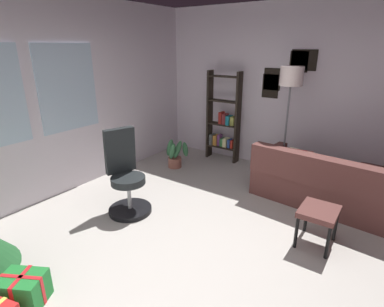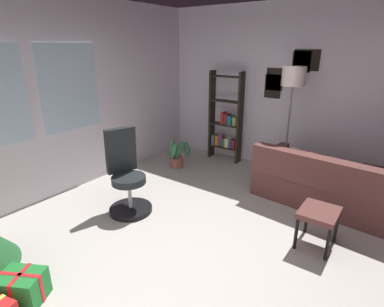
{
  "view_description": "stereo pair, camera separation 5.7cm",
  "coord_description": "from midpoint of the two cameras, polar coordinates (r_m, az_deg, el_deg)",
  "views": [
    {
      "loc": [
        -2.44,
        -1.37,
        2.09
      ],
      "look_at": [
        0.25,
        0.5,
        0.92
      ],
      "focal_mm": 28.44,
      "sensor_mm": 36.0,
      "label": 1
    },
    {
      "loc": [
        -2.4,
        -1.42,
        2.09
      ],
      "look_at": [
        0.25,
        0.5,
        0.92
      ],
      "focal_mm": 28.44,
      "sensor_mm": 36.0,
      "label": 2
    }
  ],
  "objects": [
    {
      "name": "gift_box_green",
      "position": [
        3.18,
        -29.55,
        -21.3
      ],
      "size": [
        0.41,
        0.44,
        0.27
      ],
      "color": "#1E722D",
      "rests_on": "ground_plane"
    },
    {
      "name": "footstool",
      "position": [
        3.6,
        22.22,
        -10.52
      ],
      "size": [
        0.44,
        0.38,
        0.44
      ],
      "color": "brown",
      "rests_on": "ground_plane"
    },
    {
      "name": "wall_right_with_frames",
      "position": [
        5.37,
        19.84,
        10.98
      ],
      "size": [
        0.12,
        5.14,
        2.77
      ],
      "color": "silver",
      "rests_on": "ground_plane"
    },
    {
      "name": "couch",
      "position": [
        4.67,
        26.18,
        -5.46
      ],
      "size": [
        1.65,
        2.23,
        0.77
      ],
      "color": "brown",
      "rests_on": "ground_plane"
    },
    {
      "name": "potted_plant",
      "position": [
        5.45,
        -3.45,
        -0.32
      ],
      "size": [
        0.43,
        0.41,
        0.56
      ],
      "color": "brown",
      "rests_on": "ground_plane"
    },
    {
      "name": "floor_lamp",
      "position": [
        4.88,
        17.67,
        12.08
      ],
      "size": [
        0.34,
        0.34,
        1.8
      ],
      "color": "slate",
      "rests_on": "ground_plane"
    },
    {
      "name": "ground_plane",
      "position": [
        3.52,
        4.09,
        -17.87
      ],
      "size": [
        5.34,
        5.14,
        0.1
      ],
      "primitive_type": "cube",
      "color": "#B0AAA2"
    },
    {
      "name": "bookshelf",
      "position": [
        5.74,
        5.63,
        5.97
      ],
      "size": [
        0.18,
        0.64,
        1.67
      ],
      "color": "black",
      "rests_on": "ground_plane"
    },
    {
      "name": "office_chair",
      "position": [
        4.06,
        -12.64,
        -4.99
      ],
      "size": [
        0.56,
        0.58,
        1.11
      ],
      "color": "black",
      "rests_on": "ground_plane"
    },
    {
      "name": "wall_back_with_windows",
      "position": [
        4.73,
        -24.3,
        9.42
      ],
      "size": [
        5.34,
        0.12,
        2.77
      ],
      "color": "silver",
      "rests_on": "ground_plane"
    }
  ]
}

